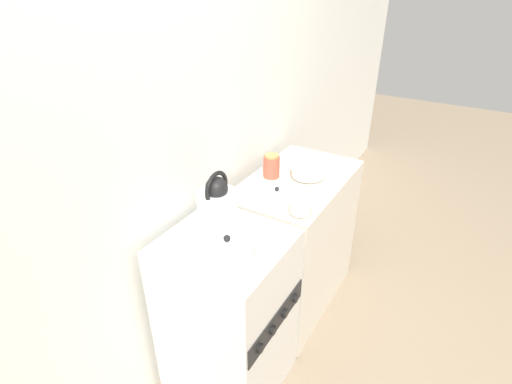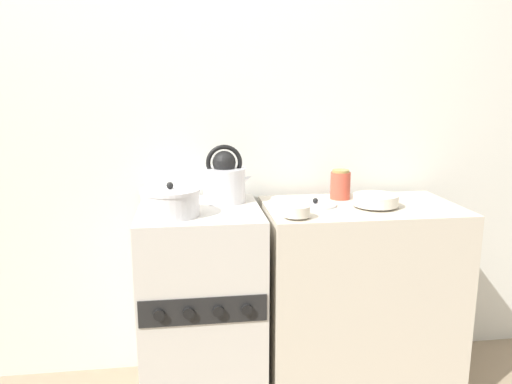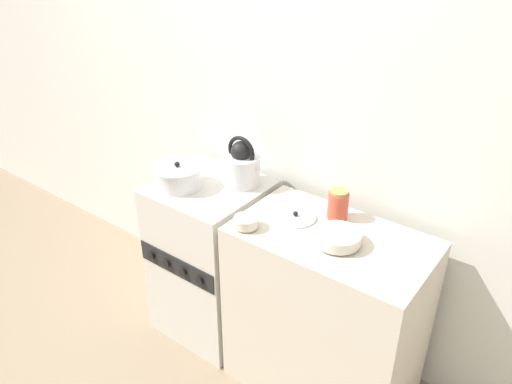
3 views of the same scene
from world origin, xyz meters
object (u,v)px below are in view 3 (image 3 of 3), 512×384
loose_pot_lid (295,217)px  kettle (242,166)px  stove (213,258)px  small_ceramic_bowl (246,222)px  cooking_pot (178,177)px  storage_jar (338,205)px  enamel_bowl (338,237)px

loose_pot_lid → kettle: bearing=165.1°
stove → small_ceramic_bowl: 0.64m
kettle → cooking_pot: (-0.24, -0.22, -0.04)m
kettle → loose_pot_lid: (0.39, -0.10, -0.10)m
kettle → storage_jar: kettle is taller
stove → storage_jar: bearing=11.2°
kettle → cooking_pot: bearing=-137.7°
stove → kettle: (0.12, 0.12, 0.55)m
stove → kettle: kettle is taller
cooking_pot → enamel_bowl: bearing=2.8°
small_ceramic_bowl → storage_jar: storage_jar is taller
stove → storage_jar: storage_jar is taller
enamel_bowl → storage_jar: (-0.10, 0.19, 0.04)m
stove → loose_pot_lid: bearing=1.7°
cooking_pot → storage_jar: (0.78, 0.23, 0.01)m
kettle → small_ceramic_bowl: bearing=-49.0°
small_ceramic_bowl → loose_pot_lid: 0.24m
kettle → storage_jar: size_ratio=1.88×
stove → kettle: bearing=45.0°
small_ceramic_bowl → loose_pot_lid: small_ceramic_bowl is taller
kettle → cooking_pot: size_ratio=1.08×
cooking_pot → small_ceramic_bowl: cooking_pot is taller
enamel_bowl → storage_jar: size_ratio=1.42×
stove → enamel_bowl: bearing=-4.0°
stove → cooking_pot: size_ratio=3.76×
enamel_bowl → loose_pot_lid: enamel_bowl is taller
cooking_pot → loose_pot_lid: 0.64m
storage_jar → kettle: bearing=-178.7°
enamel_bowl → kettle: bearing=165.0°
stove → cooking_pot: (-0.12, -0.10, 0.51)m
kettle → small_ceramic_bowl: size_ratio=2.38×
stove → cooking_pot: bearing=-140.7°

